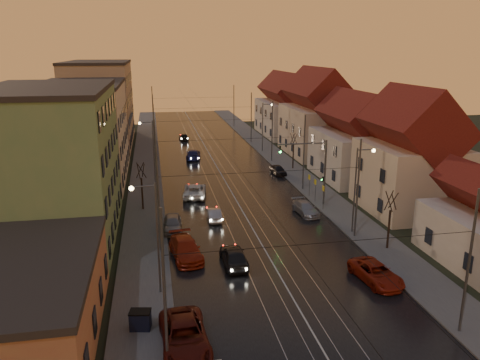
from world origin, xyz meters
TOP-DOWN VIEW (x-y plane):
  - ground at (0.00, 0.00)m, footprint 160.00×160.00m
  - road at (0.00, 40.00)m, footprint 16.00×120.00m
  - sidewalk_left at (-10.00, 40.00)m, footprint 4.00×120.00m
  - sidewalk_right at (10.00, 40.00)m, footprint 4.00×120.00m
  - tram_rail_0 at (-2.20, 40.00)m, footprint 0.06×120.00m
  - tram_rail_1 at (-0.77, 40.00)m, footprint 0.06×120.00m
  - tram_rail_2 at (0.77, 40.00)m, footprint 0.06×120.00m
  - tram_rail_3 at (2.20, 40.00)m, footprint 0.06×120.00m
  - apartment_left_0 at (-17.50, -2.00)m, footprint 10.00×14.00m
  - apartment_left_1 at (-17.50, 14.00)m, footprint 10.00×18.00m
  - apartment_left_2 at (-17.50, 34.00)m, footprint 10.00×20.00m
  - apartment_left_3 at (-17.50, 58.00)m, footprint 10.00×24.00m
  - house_right_1 at (17.00, 15.00)m, footprint 8.67×10.20m
  - house_right_2 at (17.00, 28.00)m, footprint 9.18×12.24m
  - house_right_3 at (17.00, 43.00)m, footprint 9.18×14.28m
  - house_right_4 at (17.00, 61.00)m, footprint 9.18×16.32m
  - catenary_pole_l_0 at (-8.60, -6.00)m, footprint 0.16×0.16m
  - catenary_pole_r_0 at (8.60, -6.00)m, footprint 0.16×0.16m
  - catenary_pole_l_1 at (-8.60, 9.00)m, footprint 0.16×0.16m
  - catenary_pole_r_1 at (8.60, 9.00)m, footprint 0.16×0.16m
  - catenary_pole_l_2 at (-8.60, 24.00)m, footprint 0.16×0.16m
  - catenary_pole_r_2 at (8.60, 24.00)m, footprint 0.16×0.16m
  - catenary_pole_l_3 at (-8.60, 39.00)m, footprint 0.16×0.16m
  - catenary_pole_r_3 at (8.60, 39.00)m, footprint 0.16×0.16m
  - catenary_pole_l_4 at (-8.60, 54.00)m, footprint 0.16×0.16m
  - catenary_pole_r_4 at (8.60, 54.00)m, footprint 0.16×0.16m
  - catenary_pole_l_5 at (-8.60, 72.00)m, footprint 0.16×0.16m
  - catenary_pole_r_5 at (8.60, 72.00)m, footprint 0.16×0.16m
  - street_lamp_0 at (-9.10, 2.00)m, footprint 1.75×0.32m
  - street_lamp_1 at (9.10, 10.00)m, footprint 1.75×0.32m
  - street_lamp_2 at (-9.10, 30.00)m, footprint 1.75×0.32m
  - street_lamp_3 at (9.10, 46.00)m, footprint 1.75×0.32m
  - traffic_light_mast at (7.99, 18.00)m, footprint 5.30×0.32m
  - bare_tree_0 at (-10.20, 20.00)m, footprint 1.09×1.09m
  - bare_tree_1 at (10.20, 6.00)m, footprint 1.09×1.09m
  - bare_tree_2 at (10.40, 34.00)m, footprint 1.09×1.09m
  - driving_car_0 at (-3.05, 5.44)m, footprint 1.85×4.57m
  - driving_car_1 at (-3.25, 15.70)m, footprint 1.42×3.73m
  - driving_car_2 at (-4.41, 23.67)m, footprint 3.17×5.63m
  - driving_car_3 at (-2.87, 42.86)m, footprint 2.70×5.33m
  - driving_car_4 at (-3.20, 58.58)m, footprint 1.68×3.86m
  - parked_left_1 at (-7.60, -4.50)m, footprint 2.87×5.75m
  - parked_left_2 at (-6.65, 7.46)m, footprint 2.80×5.54m
  - parked_left_3 at (-7.41, 13.58)m, footprint 1.87×4.26m
  - parked_right_0 at (6.63, 0.87)m, footprint 2.86×5.13m
  - parked_right_1 at (6.20, 15.69)m, footprint 2.14×4.45m
  - parked_right_2 at (7.56, 31.50)m, footprint 1.83×3.85m
  - dumpster at (-10.07, -2.27)m, footprint 1.32×1.00m

SIDE VIEW (x-z plane):
  - ground at x=0.00m, z-range 0.00..0.00m
  - road at x=0.00m, z-range 0.00..0.04m
  - tram_rail_0 at x=-2.20m, z-range 0.04..0.07m
  - tram_rail_1 at x=-0.77m, z-range 0.04..0.07m
  - tram_rail_2 at x=0.77m, z-range 0.04..0.07m
  - tram_rail_3 at x=2.20m, z-range 0.04..0.07m
  - sidewalk_left at x=-10.00m, z-range 0.00..0.15m
  - sidewalk_right at x=10.00m, z-range 0.00..0.15m
  - driving_car_1 at x=-3.25m, z-range 0.00..1.22m
  - parked_right_1 at x=6.20m, z-range 0.00..1.25m
  - parked_right_2 at x=7.56m, z-range 0.00..1.27m
  - driving_car_4 at x=-3.20m, z-range 0.00..1.30m
  - parked_right_0 at x=6.63m, z-range 0.00..1.36m
  - dumpster at x=-10.07m, z-range 0.15..1.25m
  - parked_left_3 at x=-7.41m, z-range 0.00..1.43m
  - driving_car_3 at x=-2.87m, z-range 0.00..1.48m
  - driving_car_2 at x=-4.41m, z-range 0.00..1.49m
  - parked_left_2 at x=-6.65m, z-range 0.00..1.54m
  - driving_car_0 at x=-3.05m, z-range 0.00..1.56m
  - parked_left_1 at x=-7.60m, z-range 0.00..1.57m
  - apartment_left_0 at x=-17.50m, z-range 0.00..4.50m
  - bare_tree_0 at x=-10.20m, z-range -0.07..5.04m
  - bare_tree_1 at x=10.20m, z-range -0.07..5.04m
  - bare_tree_2 at x=10.40m, z-range -0.07..5.04m
  - catenary_pole_l_0 at x=-8.60m, z-range 0.00..9.00m
  - catenary_pole_r_0 at x=8.60m, z-range 0.00..9.00m
  - catenary_pole_l_1 at x=-8.60m, z-range 0.00..9.00m
  - catenary_pole_r_1 at x=8.60m, z-range 0.00..9.00m
  - catenary_pole_l_2 at x=-8.60m, z-range 0.00..9.00m
  - catenary_pole_r_2 at x=8.60m, z-range 0.00..9.00m
  - catenary_pole_l_3 at x=-8.60m, z-range 0.00..9.00m
  - catenary_pole_r_3 at x=8.60m, z-range 0.00..9.00m
  - catenary_pole_l_4 at x=-8.60m, z-range 0.00..9.00m
  - catenary_pole_r_4 at x=8.60m, z-range 0.00..9.00m
  - catenary_pole_l_5 at x=-8.60m, z-range 0.00..9.00m
  - catenary_pole_r_5 at x=8.60m, z-range 0.00..9.00m
  - traffic_light_mast at x=7.99m, z-range 1.00..8.20m
  - house_right_2 at x=17.00m, z-range 0.04..9.24m
  - street_lamp_0 at x=-9.10m, z-range 0.89..8.89m
  - street_lamp_1 at x=9.10m, z-range 0.89..8.89m
  - street_lamp_2 at x=-9.10m, z-range 0.89..8.89m
  - street_lamp_3 at x=9.10m, z-range 0.89..8.89m
  - house_right_4 at x=17.00m, z-range 0.05..10.05m
  - house_right_1 at x=17.00m, z-range 0.05..10.85m
  - house_right_3 at x=17.00m, z-range 0.05..11.55m
  - apartment_left_2 at x=-17.50m, z-range 0.00..12.00m
  - apartment_left_1 at x=-17.50m, z-range 0.00..13.00m
  - apartment_left_3 at x=-17.50m, z-range 0.00..14.00m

